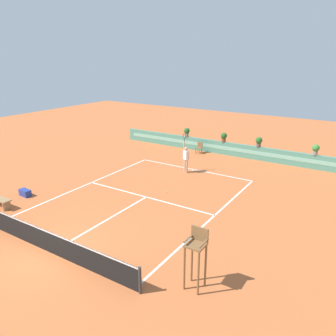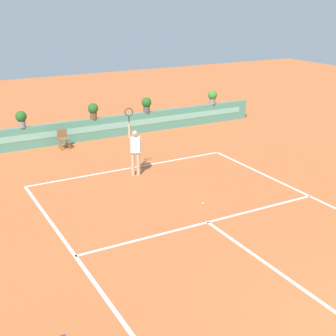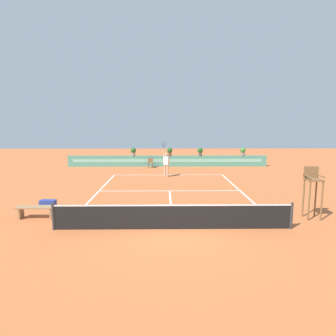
{
  "view_description": "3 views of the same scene",
  "coord_description": "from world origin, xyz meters",
  "px_view_note": "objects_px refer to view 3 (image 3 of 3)",
  "views": [
    {
      "loc": [
        9.95,
        -7.06,
        7.36
      ],
      "look_at": [
        -0.07,
        8.74,
        1.0
      ],
      "focal_mm": 35.47,
      "sensor_mm": 36.0,
      "label": 1
    },
    {
      "loc": [
        -7.27,
        -4.32,
        6.35
      ],
      "look_at": [
        -0.07,
        8.74,
        1.0
      ],
      "focal_mm": 51.19,
      "sensor_mm": 36.0,
      "label": 2
    },
    {
      "loc": [
        -0.33,
        -10.74,
        3.9
      ],
      "look_at": [
        -0.07,
        8.74,
        1.0
      ],
      "focal_mm": 32.23,
      "sensor_mm": 36.0,
      "label": 3
    }
  ],
  "objects_px": {
    "potted_plant_far_right": "(243,151)",
    "potted_plant_centre": "(170,151)",
    "tennis_ball_near_baseline": "(179,186)",
    "bench_courtside": "(36,210)",
    "gear_bag": "(48,204)",
    "tennis_player": "(166,163)",
    "umpire_chair": "(313,186)",
    "ball_kid_chair": "(150,162)",
    "potted_plant_left": "(133,151)",
    "potted_plant_right": "(200,151)"
  },
  "relations": [
    {
      "from": "ball_kid_chair",
      "to": "bench_courtside",
      "type": "height_order",
      "value": "ball_kid_chair"
    },
    {
      "from": "potted_plant_far_right",
      "to": "bench_courtside",
      "type": "bearing_deg",
      "value": -129.61
    },
    {
      "from": "tennis_ball_near_baseline",
      "to": "potted_plant_centre",
      "type": "distance_m",
      "value": 8.94
    },
    {
      "from": "bench_courtside",
      "to": "tennis_player",
      "type": "xyz_separation_m",
      "value": [
        5.44,
        9.72,
        0.67
      ]
    },
    {
      "from": "gear_bag",
      "to": "potted_plant_far_right",
      "type": "height_order",
      "value": "potted_plant_far_right"
    },
    {
      "from": "umpire_chair",
      "to": "potted_plant_right",
      "type": "distance_m",
      "value": 15.38
    },
    {
      "from": "umpire_chair",
      "to": "ball_kid_chair",
      "type": "relative_size",
      "value": 2.52
    },
    {
      "from": "bench_courtside",
      "to": "potted_plant_far_right",
      "type": "height_order",
      "value": "potted_plant_far_right"
    },
    {
      "from": "ball_kid_chair",
      "to": "bench_courtside",
      "type": "xyz_separation_m",
      "value": [
        -4.08,
        -14.3,
        -0.1
      ]
    },
    {
      "from": "bench_courtside",
      "to": "potted_plant_left",
      "type": "relative_size",
      "value": 2.21
    },
    {
      "from": "bench_courtside",
      "to": "potted_plant_left",
      "type": "bearing_deg",
      "value": 80.49
    },
    {
      "from": "gear_bag",
      "to": "tennis_player",
      "type": "bearing_deg",
      "value": 55.51
    },
    {
      "from": "gear_bag",
      "to": "potted_plant_centre",
      "type": "height_order",
      "value": "potted_plant_centre"
    },
    {
      "from": "potted_plant_left",
      "to": "bench_courtside",
      "type": "bearing_deg",
      "value": -99.51
    },
    {
      "from": "tennis_ball_near_baseline",
      "to": "potted_plant_left",
      "type": "bearing_deg",
      "value": 112.58
    },
    {
      "from": "ball_kid_chair",
      "to": "potted_plant_centre",
      "type": "relative_size",
      "value": 1.17
    },
    {
      "from": "gear_bag",
      "to": "potted_plant_right",
      "type": "height_order",
      "value": "potted_plant_right"
    },
    {
      "from": "tennis_player",
      "to": "umpire_chair",
      "type": "bearing_deg",
      "value": -58.86
    },
    {
      "from": "potted_plant_left",
      "to": "tennis_ball_near_baseline",
      "type": "bearing_deg",
      "value": -67.42
    },
    {
      "from": "tennis_ball_near_baseline",
      "to": "potted_plant_centre",
      "type": "height_order",
      "value": "potted_plant_centre"
    },
    {
      "from": "gear_bag",
      "to": "potted_plant_left",
      "type": "relative_size",
      "value": 0.97
    },
    {
      "from": "umpire_chair",
      "to": "gear_bag",
      "type": "relative_size",
      "value": 3.06
    },
    {
      "from": "umpire_chair",
      "to": "potted_plant_left",
      "type": "height_order",
      "value": "umpire_chair"
    },
    {
      "from": "potted_plant_left",
      "to": "gear_bag",
      "type": "bearing_deg",
      "value": -101.2
    },
    {
      "from": "bench_courtside",
      "to": "potted_plant_left",
      "type": "distance_m",
      "value": 15.27
    },
    {
      "from": "gear_bag",
      "to": "potted_plant_right",
      "type": "relative_size",
      "value": 0.97
    },
    {
      "from": "umpire_chair",
      "to": "potted_plant_far_right",
      "type": "distance_m",
      "value": 15.16
    },
    {
      "from": "potted_plant_far_right",
      "to": "potted_plant_centre",
      "type": "bearing_deg",
      "value": 180.0
    },
    {
      "from": "potted_plant_far_right",
      "to": "gear_bag",
      "type": "bearing_deg",
      "value": -133.13
    },
    {
      "from": "ball_kid_chair",
      "to": "potted_plant_far_right",
      "type": "relative_size",
      "value": 1.17
    },
    {
      "from": "ball_kid_chair",
      "to": "bench_courtside",
      "type": "distance_m",
      "value": 14.87
    },
    {
      "from": "ball_kid_chair",
      "to": "tennis_player",
      "type": "distance_m",
      "value": 4.81
    },
    {
      "from": "umpire_chair",
      "to": "potted_plant_far_right",
      "type": "xyz_separation_m",
      "value": [
        1.07,
        15.13,
        0.07
      ]
    },
    {
      "from": "gear_bag",
      "to": "tennis_player",
      "type": "distance_m",
      "value": 9.88
    },
    {
      "from": "ball_kid_chair",
      "to": "potted_plant_left",
      "type": "bearing_deg",
      "value": 154.9
    },
    {
      "from": "potted_plant_far_right",
      "to": "potted_plant_centre",
      "type": "distance_m",
      "value": 6.64
    },
    {
      "from": "tennis_ball_near_baseline",
      "to": "potted_plant_far_right",
      "type": "height_order",
      "value": "potted_plant_far_right"
    },
    {
      "from": "bench_courtside",
      "to": "potted_plant_left",
      "type": "xyz_separation_m",
      "value": [
        2.52,
        15.03,
        1.04
      ]
    },
    {
      "from": "bench_courtside",
      "to": "potted_plant_far_right",
      "type": "relative_size",
      "value": 2.21
    },
    {
      "from": "ball_kid_chair",
      "to": "gear_bag",
      "type": "xyz_separation_m",
      "value": [
        -4.22,
        -12.69,
        -0.3
      ]
    },
    {
      "from": "umpire_chair",
      "to": "potted_plant_left",
      "type": "bearing_deg",
      "value": 120.33
    },
    {
      "from": "potted_plant_far_right",
      "to": "potted_plant_centre",
      "type": "xyz_separation_m",
      "value": [
        -6.64,
        0.0,
        0.0
      ]
    },
    {
      "from": "tennis_player",
      "to": "potted_plant_centre",
      "type": "height_order",
      "value": "tennis_player"
    },
    {
      "from": "potted_plant_right",
      "to": "potted_plant_left",
      "type": "height_order",
      "value": "same"
    },
    {
      "from": "gear_bag",
      "to": "potted_plant_right",
      "type": "xyz_separation_m",
      "value": [
        8.7,
        13.42,
        1.23
      ]
    },
    {
      "from": "tennis_ball_near_baseline",
      "to": "potted_plant_centre",
      "type": "bearing_deg",
      "value": 92.52
    },
    {
      "from": "umpire_chair",
      "to": "tennis_player",
      "type": "height_order",
      "value": "tennis_player"
    },
    {
      "from": "bench_courtside",
      "to": "gear_bag",
      "type": "relative_size",
      "value": 2.29
    },
    {
      "from": "gear_bag",
      "to": "tennis_ball_near_baseline",
      "type": "relative_size",
      "value": 10.29
    },
    {
      "from": "potted_plant_far_right",
      "to": "potted_plant_centre",
      "type": "relative_size",
      "value": 1.0
    }
  ]
}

